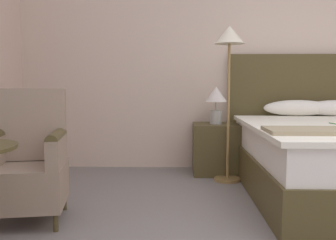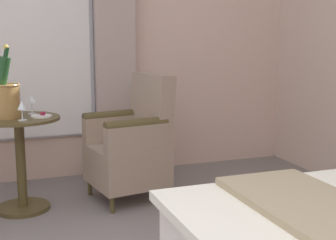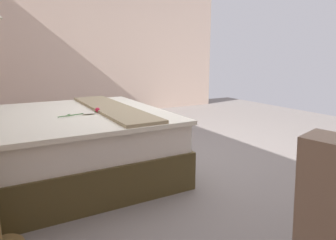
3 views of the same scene
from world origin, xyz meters
name	(u,v)px [view 1 (image 1 of 3)]	position (x,y,z in m)	size (l,w,h in m)	color
wall_headboard_side	(296,40)	(0.00, 2.76, 1.55)	(6.75, 0.12, 3.10)	beige
nightstand	(215,149)	(-0.98, 2.41, 0.29)	(0.54, 0.48, 0.57)	#4C4021
bedside_lamp	(216,99)	(-0.98, 2.41, 0.86)	(0.25, 0.25, 0.42)	#AEACA3
floor_lamp_brass	(229,56)	(-0.89, 2.07, 1.32)	(0.31, 0.31, 1.62)	#9D7843
armchair_by_window	(28,164)	(-2.54, 0.89, 0.43)	(0.63, 0.65, 0.99)	#4C4021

